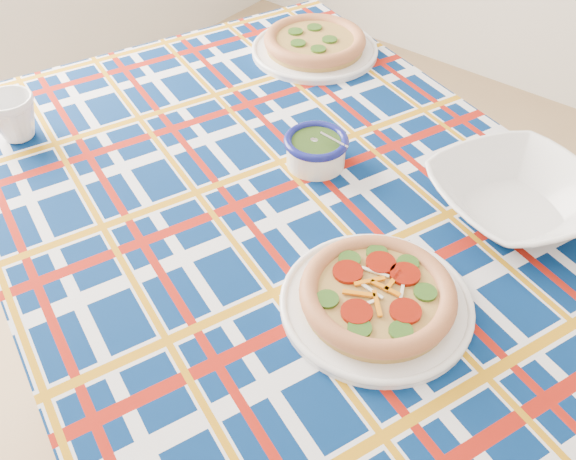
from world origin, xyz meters
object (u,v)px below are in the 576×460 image
Objects in this scene: dining_table at (319,266)px; pesto_bowl at (316,148)px; mug at (13,117)px; main_focaccia_plate at (378,294)px; serving_bowl at (516,197)px.

pesto_bowl reaches higher than dining_table.
pesto_bowl is at bearing 149.61° from dining_table.
main_focaccia_plate is at bearing 33.12° from mug.
mug is (-0.86, -0.08, 0.02)m from main_focaccia_plate.
dining_table is 0.25m from pesto_bowl.
main_focaccia_plate reaches higher than dining_table.
pesto_bowl reaches higher than serving_bowl.
mug is (-0.56, -0.32, 0.01)m from pesto_bowl.
mug reaches higher than pesto_bowl.
mug reaches higher than main_focaccia_plate.
serving_bowl is (0.24, 0.28, 0.12)m from dining_table.
serving_bowl is at bearing 78.16° from main_focaccia_plate.
main_focaccia_plate is 0.87m from mug.
main_focaccia_plate is 3.09× the size of mug.
pesto_bowl is (-0.30, 0.24, 0.01)m from main_focaccia_plate.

